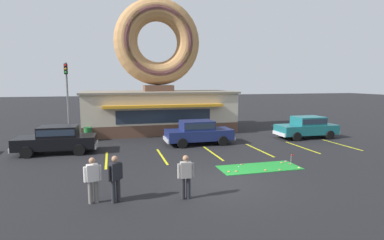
{
  "coord_description": "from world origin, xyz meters",
  "views": [
    {
      "loc": [
        -4.4,
        -11.24,
        4.17
      ],
      "look_at": [
        -0.06,
        5.0,
        2.0
      ],
      "focal_mm": 28.0,
      "sensor_mm": 36.0,
      "label": 1
    }
  ],
  "objects_px": {
    "golf_ball": "(238,167)",
    "trash_bin": "(88,134)",
    "car_black": "(57,138)",
    "pedestrian_hooded_kid": "(186,175)",
    "putting_flag_pin": "(292,157)",
    "car_navy": "(198,131)",
    "pedestrian_blue_sweater_man": "(93,178)",
    "pedestrian_leather_jacket_man": "(115,177)",
    "car_teal": "(307,126)",
    "traffic_light_pole": "(67,87)"
  },
  "relations": [
    {
      "from": "putting_flag_pin",
      "to": "car_black",
      "type": "relative_size",
      "value": 0.12
    },
    {
      "from": "pedestrian_leather_jacket_man",
      "to": "trash_bin",
      "type": "relative_size",
      "value": 1.69
    },
    {
      "from": "golf_ball",
      "to": "car_black",
      "type": "xyz_separation_m",
      "value": [
        -9.02,
        5.5,
        0.82
      ]
    },
    {
      "from": "car_teal",
      "to": "trash_bin",
      "type": "height_order",
      "value": "car_teal"
    },
    {
      "from": "golf_ball",
      "to": "traffic_light_pole",
      "type": "relative_size",
      "value": 0.01
    },
    {
      "from": "car_black",
      "to": "pedestrian_hooded_kid",
      "type": "xyz_separation_m",
      "value": [
        5.61,
        -8.61,
        0.0
      ]
    },
    {
      "from": "pedestrian_hooded_kid",
      "to": "pedestrian_leather_jacket_man",
      "type": "bearing_deg",
      "value": 172.0
    },
    {
      "from": "car_black",
      "to": "pedestrian_blue_sweater_man",
      "type": "xyz_separation_m",
      "value": [
        2.45,
        -8.15,
        0.01
      ]
    },
    {
      "from": "car_teal",
      "to": "traffic_light_pole",
      "type": "bearing_deg",
      "value": 152.34
    },
    {
      "from": "pedestrian_blue_sweater_man",
      "to": "putting_flag_pin",
      "type": "bearing_deg",
      "value": 14.11
    },
    {
      "from": "car_navy",
      "to": "pedestrian_leather_jacket_man",
      "type": "relative_size",
      "value": 2.78
    },
    {
      "from": "pedestrian_leather_jacket_man",
      "to": "trash_bin",
      "type": "xyz_separation_m",
      "value": [
        -1.73,
        11.65,
        -0.41
      ]
    },
    {
      "from": "trash_bin",
      "to": "pedestrian_blue_sweater_man",
      "type": "bearing_deg",
      "value": -85.11
    },
    {
      "from": "pedestrian_leather_jacket_man",
      "to": "traffic_light_pole",
      "type": "height_order",
      "value": "traffic_light_pole"
    },
    {
      "from": "golf_ball",
      "to": "pedestrian_leather_jacket_man",
      "type": "relative_size",
      "value": 0.03
    },
    {
      "from": "pedestrian_blue_sweater_man",
      "to": "pedestrian_hooded_kid",
      "type": "relative_size",
      "value": 1.01
    },
    {
      "from": "golf_ball",
      "to": "putting_flag_pin",
      "type": "xyz_separation_m",
      "value": [
        2.72,
        -0.32,
        0.39
      ]
    },
    {
      "from": "putting_flag_pin",
      "to": "pedestrian_leather_jacket_man",
      "type": "distance_m",
      "value": 8.9
    },
    {
      "from": "car_teal",
      "to": "pedestrian_blue_sweater_man",
      "type": "xyz_separation_m",
      "value": [
        -14.61,
        -8.53,
        0.01
      ]
    },
    {
      "from": "golf_ball",
      "to": "car_teal",
      "type": "height_order",
      "value": "car_teal"
    },
    {
      "from": "trash_bin",
      "to": "putting_flag_pin",
      "type": "bearing_deg",
      "value": -41.81
    },
    {
      "from": "car_navy",
      "to": "pedestrian_leather_jacket_man",
      "type": "xyz_separation_m",
      "value": [
        -5.45,
        -8.56,
        0.04
      ]
    },
    {
      "from": "pedestrian_blue_sweater_man",
      "to": "pedestrian_leather_jacket_man",
      "type": "xyz_separation_m",
      "value": [
        0.75,
        -0.12,
        0.03
      ]
    },
    {
      "from": "putting_flag_pin",
      "to": "pedestrian_leather_jacket_man",
      "type": "height_order",
      "value": "pedestrian_leather_jacket_man"
    },
    {
      "from": "golf_ball",
      "to": "pedestrian_hooded_kid",
      "type": "height_order",
      "value": "pedestrian_hooded_kid"
    },
    {
      "from": "pedestrian_blue_sweater_man",
      "to": "traffic_light_pole",
      "type": "relative_size",
      "value": 0.28
    },
    {
      "from": "putting_flag_pin",
      "to": "car_navy",
      "type": "bearing_deg",
      "value": 116.86
    },
    {
      "from": "putting_flag_pin",
      "to": "car_navy",
      "type": "relative_size",
      "value": 0.12
    },
    {
      "from": "pedestrian_blue_sweater_man",
      "to": "pedestrian_hooded_kid",
      "type": "bearing_deg",
      "value": -8.3
    },
    {
      "from": "pedestrian_blue_sweater_man",
      "to": "car_teal",
      "type": "bearing_deg",
      "value": 30.27
    },
    {
      "from": "pedestrian_hooded_kid",
      "to": "trash_bin",
      "type": "bearing_deg",
      "value": 109.09
    },
    {
      "from": "putting_flag_pin",
      "to": "pedestrian_hooded_kid",
      "type": "bearing_deg",
      "value": -155.48
    },
    {
      "from": "pedestrian_leather_jacket_man",
      "to": "traffic_light_pole",
      "type": "bearing_deg",
      "value": 102.0
    },
    {
      "from": "car_black",
      "to": "pedestrian_hooded_kid",
      "type": "bearing_deg",
      "value": -56.94
    },
    {
      "from": "golf_ball",
      "to": "pedestrian_blue_sweater_man",
      "type": "bearing_deg",
      "value": -157.99
    },
    {
      "from": "car_navy",
      "to": "trash_bin",
      "type": "relative_size",
      "value": 4.7
    },
    {
      "from": "car_teal",
      "to": "car_black",
      "type": "xyz_separation_m",
      "value": [
        -17.06,
        -0.38,
        0.0
      ]
    },
    {
      "from": "pedestrian_leather_jacket_man",
      "to": "trash_bin",
      "type": "distance_m",
      "value": 11.78
    },
    {
      "from": "car_navy",
      "to": "pedestrian_blue_sweater_man",
      "type": "distance_m",
      "value": 10.47
    },
    {
      "from": "putting_flag_pin",
      "to": "traffic_light_pole",
      "type": "height_order",
      "value": "traffic_light_pole"
    },
    {
      "from": "pedestrian_hooded_kid",
      "to": "pedestrian_leather_jacket_man",
      "type": "relative_size",
      "value": 0.97
    },
    {
      "from": "trash_bin",
      "to": "traffic_light_pole",
      "type": "xyz_separation_m",
      "value": [
        -2.07,
        6.27,
        3.21
      ]
    },
    {
      "from": "golf_ball",
      "to": "trash_bin",
      "type": "relative_size",
      "value": 0.04
    },
    {
      "from": "car_navy",
      "to": "traffic_light_pole",
      "type": "height_order",
      "value": "traffic_light_pole"
    },
    {
      "from": "car_navy",
      "to": "golf_ball",
      "type": "bearing_deg",
      "value": -86.32
    },
    {
      "from": "pedestrian_hooded_kid",
      "to": "pedestrian_leather_jacket_man",
      "type": "height_order",
      "value": "pedestrian_leather_jacket_man"
    },
    {
      "from": "putting_flag_pin",
      "to": "golf_ball",
      "type": "bearing_deg",
      "value": 173.27
    },
    {
      "from": "pedestrian_leather_jacket_man",
      "to": "putting_flag_pin",
      "type": "bearing_deg",
      "value": 16.05
    },
    {
      "from": "golf_ball",
      "to": "trash_bin",
      "type": "distance_m",
      "value": 11.66
    },
    {
      "from": "car_navy",
      "to": "pedestrian_hooded_kid",
      "type": "distance_m",
      "value": 9.4
    }
  ]
}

